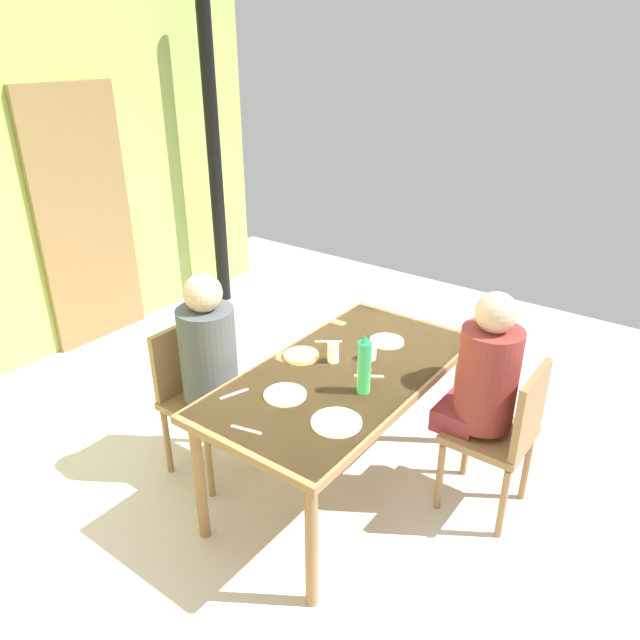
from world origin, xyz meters
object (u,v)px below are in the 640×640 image
Objects in this scene: chair_near_diner at (504,432)px; chair_far_diner at (197,391)px; water_bottle_green_near at (364,366)px; person_far_diner at (210,353)px; dining_table at (343,383)px; person_near_diner at (485,374)px.

chair_near_diner is 1.00× the size of chair_far_diner.
person_far_diner is at bearing 105.65° from water_bottle_green_near.
chair_far_diner is (-0.33, 0.76, -0.16)m from dining_table.
person_far_diner is 0.85m from water_bottle_green_near.
person_near_diner is 1.00× the size of person_far_diner.
chair_far_diner is (-0.65, 1.52, 0.00)m from chair_near_diner.
dining_table is 1.83× the size of chair_near_diner.
water_bottle_green_near is (-0.42, 0.44, 0.09)m from person_near_diner.
chair_far_diner is at bearing 113.01° from chair_near_diner.
person_far_diner is (-0.65, 1.39, 0.28)m from chair_near_diner.
water_bottle_green_near is (0.23, -0.81, 0.09)m from person_far_diner.
person_near_diner is at bearing 90.00° from chair_near_diner.
person_near_diner is (-0.00, 0.14, 0.28)m from chair_near_diner.
person_near_diner is at bearing -46.31° from water_bottle_green_near.
person_far_diner is at bearing 117.83° from dining_table.
water_bottle_green_near is at bearing 103.49° from chair_far_diner.
person_far_diner reaches higher than dining_table.
dining_table is 0.72m from person_far_diner.
chair_near_diner is 0.81m from water_bottle_green_near.
dining_table is 2.07× the size of person_far_diner.
chair_near_diner is at bearing 113.01° from chair_far_diner.
person_near_diner reaches higher than chair_near_diner.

